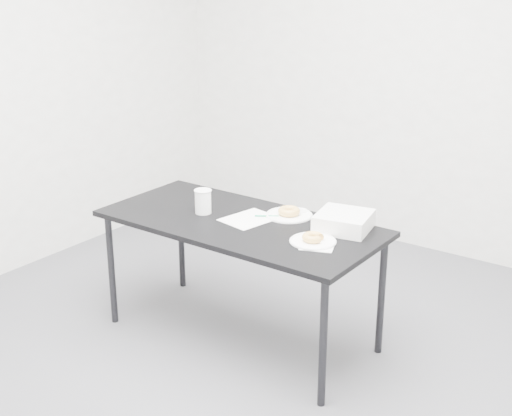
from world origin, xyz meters
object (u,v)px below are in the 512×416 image
Objects in this scene: donut_near at (313,237)px; donut_far at (289,211)px; coffee_cup at (203,201)px; plate_near at (313,241)px; scorecard at (249,219)px; pen at (267,216)px; bakery_box at (344,221)px; plate_far at (289,215)px; table at (241,230)px.

donut_far is (-0.31, 0.25, -0.00)m from donut_near.
plate_near is at bearing -1.44° from coffee_cup.
scorecard is at bearing 169.19° from donut_near.
donut_near is (0.39, -0.17, 0.02)m from pen.
scorecard is 0.52m from bakery_box.
plate_far is 0.97× the size of bakery_box.
donut_far reaches higher than table.
donut_near reaches higher than plate_far.
plate_near is 0.25m from bakery_box.
table is 11.37× the size of coffee_cup.
bakery_box reaches higher than scorecard.
coffee_cup is at bearing -154.16° from scorecard.
bakery_box is at bearing -1.15° from plate_far.
coffee_cup is at bearing -150.06° from plate_far.
scorecard is at bearing -173.03° from bakery_box.
donut_far reaches higher than scorecard.
donut_far is (0.00, 0.00, 0.02)m from plate_far.
coffee_cup reaches higher than scorecard.
scorecard is 2.15× the size of pen.
coffee_cup is (-0.32, -0.15, 0.06)m from pen.
pen is 0.50× the size of plate_far.
plate_far is (0.09, 0.09, -0.00)m from pen.
donut_near is at bearing -54.72° from pen.
plate_near is (0.45, -0.09, 0.01)m from scorecard.
plate_far reaches higher than table.
table is 0.16m from pen.
table is 12.68× the size of donut_far.
coffee_cup reaches higher than pen.
scorecard is 2.07× the size of coffee_cup.
bakery_box is (0.49, 0.16, 0.04)m from scorecard.
table is 0.29m from donut_far.
donut_far is at bearing 52.79° from table.
plate_far is at bearing 52.79° from table.
donut_near is at bearing -39.72° from donut_far.
pen is 1.07× the size of donut_far.
scorecard is 1.09× the size of plate_far.
table is 5.75× the size of bakery_box.
donut_near is 0.72m from coffee_cup.
donut_far reaches higher than donut_near.
bakery_box is (0.34, -0.01, 0.04)m from plate_far.
scorecard is at bearing 169.19° from plate_near.
donut_near is at bearing -39.72° from plate_far.
coffee_cup reaches higher than table.
table is at bearing -100.99° from scorecard.
scorecard is at bearing 14.64° from coffee_cup.
pen is 0.56× the size of plate_near.
coffee_cup is (-0.26, -0.07, 0.07)m from scorecard.
plate_near is 1.92× the size of donut_far.
plate_far is at bearing 13.59° from pen.
plate_far is (0.17, 0.22, 0.06)m from table.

